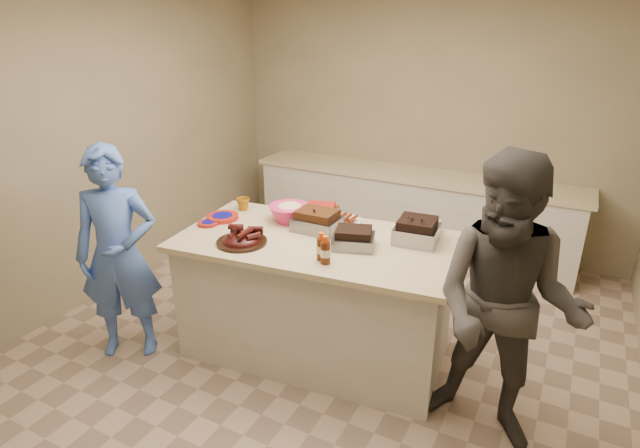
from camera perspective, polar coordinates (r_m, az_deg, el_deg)
The scene contains 20 objects.
room at distance 4.08m, azimuth -0.23°, elevation -14.20°, with size 4.50×5.00×2.70m, color gray, non-canonical shape.
back_counter at distance 5.69m, azimuth 10.22°, elevation 1.41°, with size 3.60×0.64×0.90m, color beige, non-canonical shape.
island at distance 4.09m, azimuth -0.34°, elevation -14.05°, with size 2.01×1.06×0.95m, color beige, non-canonical shape.
rib_platter at distance 3.60m, azimuth -8.92°, elevation -2.15°, with size 0.36×0.36×0.14m, color #3F0F0D, non-canonical shape.
pulled_pork_tray at distance 3.77m, azimuth -0.33°, elevation -0.71°, with size 0.34×0.26×0.10m, color #47230F.
brisket_tray at distance 3.50m, azimuth 3.84°, elevation -2.61°, with size 0.28×0.24×0.09m, color black.
roasting_pan at distance 3.64m, azimuth 10.91°, elevation -1.99°, with size 0.30×0.30×0.12m, color gray.
coleslaw_bowl at distance 3.95m, azimuth -3.48°, elevation 0.33°, with size 0.33×0.33×0.22m, color #DA2769, non-canonical shape.
sausage_plate at distance 3.94m, azimuth 2.45°, elevation 0.28°, with size 0.32×0.32×0.05m, color silver.
mac_cheese_dish at distance 3.82m, azimuth 11.17°, elevation -0.86°, with size 0.32×0.23×0.08m, color orange.
bbq_bottle_a at distance 3.31m, azimuth 0.17°, elevation -4.07°, with size 0.06×0.06×0.19m, color #411909.
bbq_bottle_b at distance 3.26m, azimuth 0.61°, elevation -4.50°, with size 0.06×0.06×0.19m, color #411909.
mustard_bottle at distance 3.77m, azimuth -1.87°, elevation -0.77°, with size 0.04×0.04×0.12m, color yellow.
sauce_bowl at distance 3.88m, azimuth 0.28°, elevation -0.07°, with size 0.14×0.04×0.14m, color silver.
plate_stack_large at distance 4.07m, azimuth -11.07°, elevation 0.58°, with size 0.26×0.26×0.03m, color maroon.
plate_stack_small at distance 3.97m, azimuth -12.65°, elevation -0.07°, with size 0.16×0.16×0.02m, color maroon.
plastic_cup at distance 4.24m, azimuth -8.73°, elevation 1.61°, with size 0.11×0.10×0.11m, color #8C5209.
basket_stack at distance 4.03m, azimuth 0.09°, elevation 0.80°, with size 0.22×0.17×0.11m, color maroon.
guest_blue at distance 4.36m, azimuth -20.53°, elevation -13.11°, with size 0.60×1.65×0.39m, color #4870CF.
guest_gray at distance 3.58m, azimuth 18.45°, elevation -21.58°, with size 0.88×1.81×0.69m, color #43403D.
Camera 1 is at (1.55, -2.91, 2.40)m, focal length 28.00 mm.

